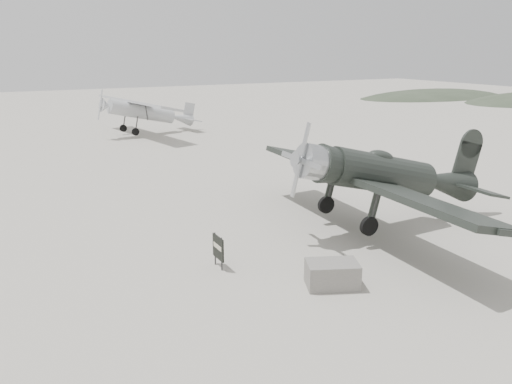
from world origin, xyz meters
The scene contains 6 objects.
ground centered at (0.00, 0.00, 0.00)m, with size 160.00×160.00×0.00m, color gray.
hill_northeast centered at (50.00, 40.00, 0.00)m, with size 32.00×16.00×5.20m, color #333D2C.
lowwing_monoplane centered at (3.48, -1.54, 2.21)m, with size 9.29×12.92×4.18m.
highwing_monoplane centered at (1.09, 25.90, 2.18)m, with size 8.83×12.37×3.49m.
equipment_block centered at (-1.66, -4.90, 0.40)m, with size 1.59×0.99×0.79m, color slate.
sign_board centered at (-4.25, -2.00, 0.70)m, with size 0.07×0.81×1.16m.
Camera 1 is at (-10.31, -16.37, 7.14)m, focal length 35.00 mm.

